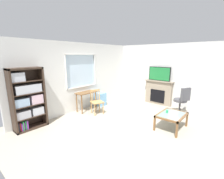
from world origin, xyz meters
TOP-DOWN VIEW (x-y plane):
  - ground at (0.00, 0.00)m, footprint 6.47×5.71m
  - wall_back_with_window at (-0.00, 2.35)m, footprint 5.47×0.15m
  - wall_right at (2.80, 0.00)m, footprint 0.12×4.91m
  - bookshelf at (-2.13, 2.11)m, footprint 0.90×0.38m
  - desk_under_window at (-0.03, 2.00)m, footprint 0.81×0.41m
  - wooden_chair at (0.03, 1.49)m, footprint 0.53×0.52m
  - plastic_drawer_unit at (0.79, 2.05)m, footprint 0.35×0.40m
  - fireplace at (2.64, 0.25)m, footprint 0.26×1.28m
  - tv at (2.62, 0.25)m, footprint 0.06×0.96m
  - office_chair at (2.15, -0.91)m, footprint 0.60×0.62m
  - coffee_table at (0.64, -1.09)m, footprint 0.94×0.68m
  - sippy_cup at (0.65, -0.94)m, footprint 0.07×0.07m

SIDE VIEW (x-z plane):
  - ground at x=0.00m, z-range -0.02..0.00m
  - plastic_drawer_unit at x=0.79m, z-range 0.00..0.56m
  - coffee_table at x=0.64m, z-range 0.16..0.61m
  - wooden_chair at x=0.03m, z-range 0.01..0.91m
  - sippy_cup at x=0.65m, z-range 0.45..0.54m
  - fireplace at x=2.64m, z-range 0.00..1.07m
  - office_chair at x=2.15m, z-range 0.05..1.05m
  - desk_under_window at x=-0.03m, z-range 0.23..0.98m
  - bookshelf at x=-2.13m, z-range 0.00..1.81m
  - wall_back_with_window at x=0.00m, z-range -0.03..2.60m
  - wall_right at x=2.80m, z-range 0.00..2.62m
  - tv at x=2.62m, z-range 1.07..1.66m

